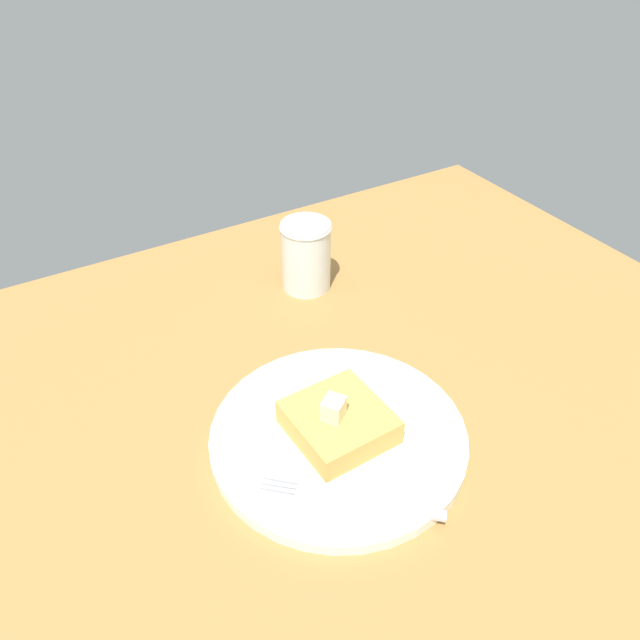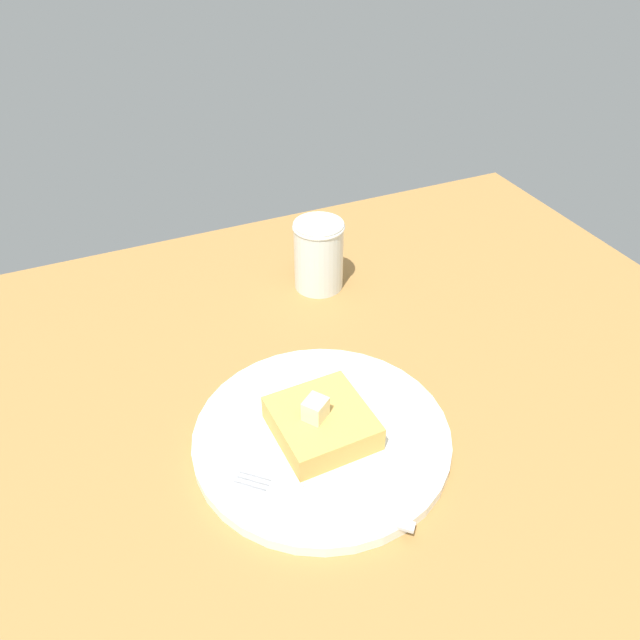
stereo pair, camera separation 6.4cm
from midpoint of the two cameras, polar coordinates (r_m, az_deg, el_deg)
table_surface at (r=58.20cm, az=7.52°, el=-16.89°), size 102.84×102.84×2.53cm
plate at (r=60.50cm, az=3.24°, el=-10.71°), size 24.52×24.52×1.22cm
toast_slice_center at (r=59.12cm, az=3.30°, el=-9.51°), size 8.94×9.18×2.66cm
butter_pat_primary at (r=57.04cm, az=2.82°, el=-8.26°), size 2.76×2.72×2.07cm
fork at (r=55.12cm, az=2.53°, el=-16.16°), size 12.81×11.81×0.36cm
syrup_jar at (r=78.66cm, az=2.21°, el=5.62°), size 6.45×6.45×9.03cm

